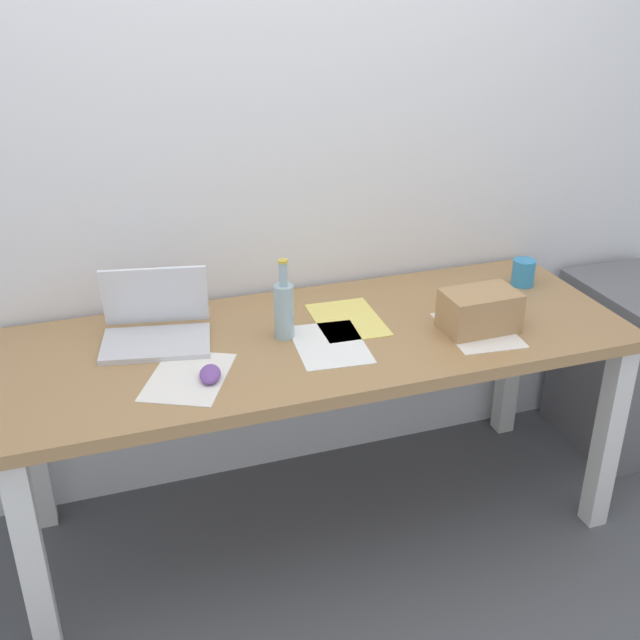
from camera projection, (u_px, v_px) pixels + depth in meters
The scene contains 13 objects.
ground_plane at pixel (320, 520), 2.75m from camera, with size 8.00×8.00×0.00m, color #515459.
back_wall at pixel (278, 128), 2.55m from camera, with size 5.20×0.08×2.60m, color white.
desk at pixel (320, 360), 2.46m from camera, with size 1.96×0.74×0.74m.
laptop_left at pixel (156, 327), 2.37m from camera, with size 0.37×0.30×0.22m.
beer_bottle at pixel (284, 308), 2.37m from camera, with size 0.06×0.06×0.26m.
computer_mouse at pixel (210, 374), 2.17m from camera, with size 0.06×0.10×0.03m, color #724799.
cardboard_box at pixel (479, 311), 2.43m from camera, with size 0.23×0.15×0.13m, color tan.
coffee_mug at pixel (523, 273), 2.76m from camera, with size 0.08×0.08×0.10m, color #338CC6.
paper_sheet_near_back at pixel (347, 320), 2.52m from camera, with size 0.21×0.30×0.00m, color #F4E06B.
paper_sheet_front_right at pixel (478, 330), 2.45m from camera, with size 0.21×0.30×0.00m, color white.
paper_sheet_center at pixel (330, 344), 2.36m from camera, with size 0.21×0.30×0.00m, color white.
paper_sheet_front_left at pixel (188, 377), 2.18m from camera, with size 0.21×0.30×0.00m, color white.
filing_cabinet at pixel (627, 364), 3.07m from camera, with size 0.40×0.48×0.68m, color slate.
Camera 1 is at (-0.69, -2.05, 1.84)m, focal length 43.42 mm.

